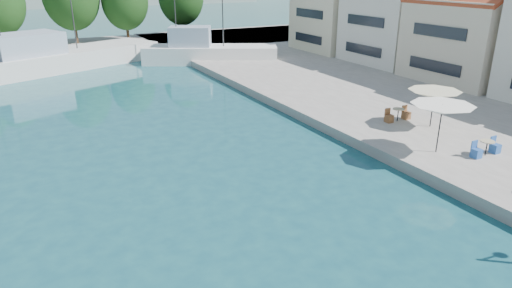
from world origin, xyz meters
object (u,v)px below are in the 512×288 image
umbrella_white (442,109)px  umbrella_cream (434,95)px  trawler_04 (207,53)px  trawler_03 (54,59)px

umbrella_white → umbrella_cream: size_ratio=1.03×
trawler_04 → umbrella_white: bearing=-62.7°
trawler_03 → trawler_04: 15.18m
trawler_04 → umbrella_white: (0.13, -30.63, 1.78)m
trawler_04 → umbrella_white: 30.68m
trawler_03 → umbrella_cream: 36.01m
trawler_03 → umbrella_cream: trawler_03 is taller
umbrella_cream → umbrella_white: bearing=-133.5°
umbrella_cream → trawler_04: bearing=96.3°
trawler_04 → umbrella_cream: size_ratio=4.67×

